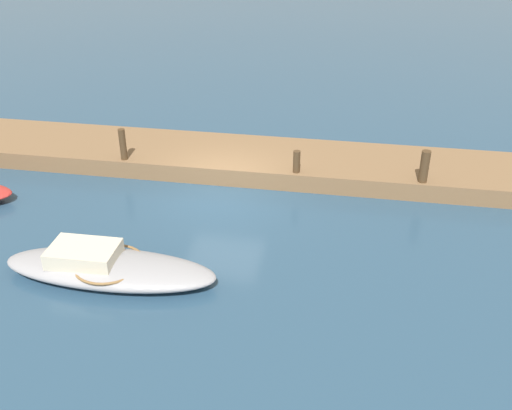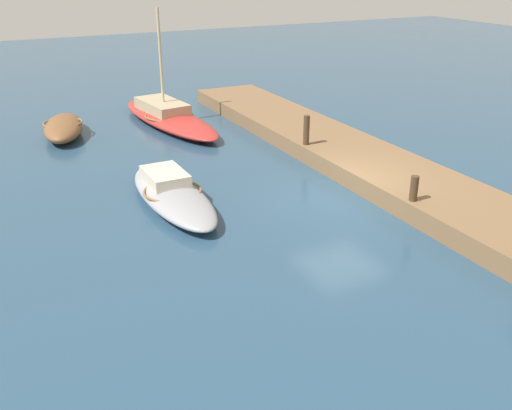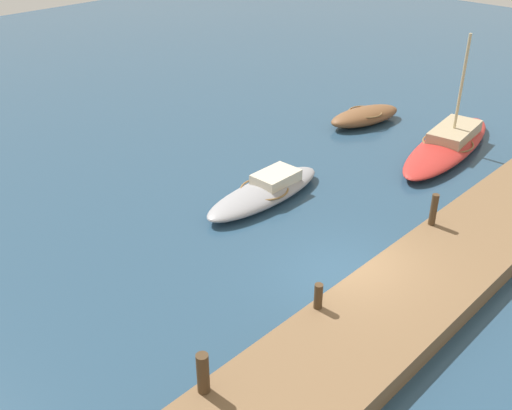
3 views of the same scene
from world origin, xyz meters
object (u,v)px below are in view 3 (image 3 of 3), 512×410
Objects in this scene: sailboat_red at (449,143)px; rowboat_brown at (365,116)px; mooring_post_mid_east at (434,210)px; mooring_post_mid_west at (318,296)px; motorboat_grey at (266,191)px; mooring_post_west at (203,373)px.

sailboat_red is 1.94× the size of rowboat_brown.
mooring_post_mid_east reaches higher than rowboat_brown.
rowboat_brown is 5.67× the size of mooring_post_mid_west.
motorboat_grey is at bearing 54.13° from mooring_post_mid_west.
mooring_post_mid_west is at bearing -126.63° from motorboat_grey.
sailboat_red reaches higher than rowboat_brown.
rowboat_brown is 4.03× the size of mooring_post_west.
motorboat_grey is 9.85m from mooring_post_west.
rowboat_brown is 14.72m from mooring_post_mid_west.
rowboat_brown is (0.23, 4.42, 0.00)m from sailboat_red.
mooring_post_mid_west is (-4.10, -5.67, 0.62)m from motorboat_grey.
sailboat_red is 12.85m from mooring_post_mid_west.
motorboat_grey is at bearing 154.51° from sailboat_red.
mooring_post_mid_east is at bearing -74.47° from motorboat_grey.
mooring_post_mid_east reaches higher than mooring_post_mid_west.
mooring_post_mid_west is (-12.72, -7.38, 0.57)m from rowboat_brown.
sailboat_red is at bearing -79.80° from rowboat_brown.
mooring_post_mid_east is at bearing -163.82° from sailboat_red.
rowboat_brown is 18.22m from mooring_post_west.
mooring_post_west is at bearing 180.00° from mooring_post_mid_west.
mooring_post_west is (-16.41, -2.97, 0.72)m from sailboat_red.
mooring_post_mid_west is (-12.49, -2.97, 0.57)m from sailboat_red.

